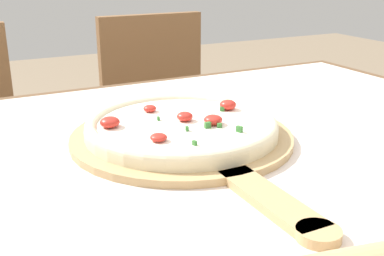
# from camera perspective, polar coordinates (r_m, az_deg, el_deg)

# --- Properties ---
(dining_table) EXTENTS (1.36, 0.99, 0.77)m
(dining_table) POSITION_cam_1_polar(r_m,az_deg,el_deg) (0.79, 0.81, -10.29)
(dining_table) COLOR brown
(dining_table) RESTS_ON ground_plane
(towel_cloth) EXTENTS (1.28, 0.91, 0.00)m
(towel_cloth) POSITION_cam_1_polar(r_m,az_deg,el_deg) (0.75, 0.85, -3.12)
(towel_cloth) COLOR silver
(towel_cloth) RESTS_ON dining_table
(pizza_peel) EXTENTS (0.36, 0.54, 0.01)m
(pizza_peel) POSITION_cam_1_polar(r_m,az_deg,el_deg) (0.78, -0.35, -1.44)
(pizza_peel) COLOR tan
(pizza_peel) RESTS_ON towel_cloth
(pizza) EXTENTS (0.31, 0.31, 0.04)m
(pizza) POSITION_cam_1_polar(r_m,az_deg,el_deg) (0.79, -1.00, 0.30)
(pizza) COLOR beige
(pizza) RESTS_ON pizza_peel
(chair_right) EXTENTS (0.40, 0.40, 0.88)m
(chair_right) POSITION_cam_1_polar(r_m,az_deg,el_deg) (1.71, -3.49, 0.53)
(chair_right) COLOR brown
(chair_right) RESTS_ON ground_plane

